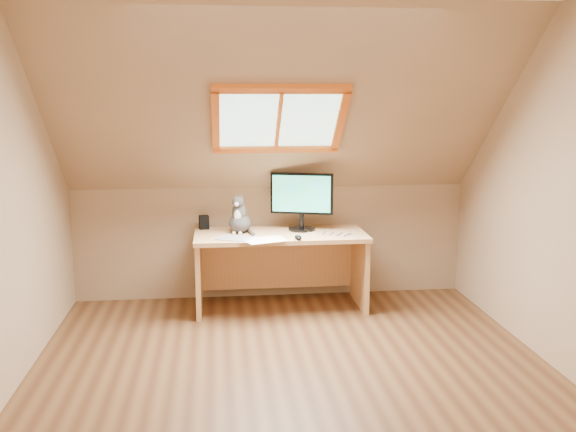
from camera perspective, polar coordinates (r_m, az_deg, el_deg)
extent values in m
plane|color=brown|center=(4.31, 0.61, -14.04)|extent=(3.50, 3.50, 0.00)
cube|color=tan|center=(2.27, 6.08, -4.72)|extent=(3.50, 0.02, 2.40)
cube|color=tan|center=(4.13, -24.21, 1.35)|extent=(0.02, 3.50, 2.40)
cube|color=tan|center=(4.52, 23.24, 2.15)|extent=(0.02, 3.50, 2.40)
cube|color=tan|center=(5.81, -1.49, -2.30)|extent=(3.50, 0.02, 1.00)
cube|color=tan|center=(4.89, -0.76, 9.47)|extent=(3.50, 1.56, 1.41)
cube|color=#B2E0CC|center=(4.97, -0.85, 8.68)|extent=(0.90, 0.53, 0.48)
cube|color=#EE5B16|center=(4.97, -0.85, 8.68)|extent=(1.02, 0.64, 0.59)
cube|color=#E2AB6B|center=(5.42, -0.68, -1.71)|extent=(1.44, 0.63, 0.04)
cube|color=#E2AB6B|center=(5.48, -7.93, -5.24)|extent=(0.04, 0.57, 0.62)
cube|color=#E2AB6B|center=(5.61, 6.40, -4.82)|extent=(0.04, 0.57, 0.62)
cube|color=#E2AB6B|center=(5.77, -0.96, -4.30)|extent=(1.34, 0.03, 0.44)
cylinder|color=black|center=(5.53, 1.22, -1.16)|extent=(0.23, 0.23, 0.02)
cylinder|color=black|center=(5.52, 1.23, -0.42)|extent=(0.04, 0.04, 0.12)
cube|color=black|center=(5.48, 1.24, 2.02)|extent=(0.53, 0.19, 0.35)
cube|color=#1B87B6|center=(5.45, 1.19, 1.98)|extent=(0.48, 0.15, 0.31)
ellipsoid|color=#403B39|center=(5.44, -4.31, -0.63)|extent=(0.24, 0.27, 0.16)
ellipsoid|color=#403B39|center=(5.41, -4.36, 0.32)|extent=(0.15, 0.15, 0.17)
ellipsoid|color=silver|center=(5.37, -4.51, 0.03)|extent=(0.07, 0.05, 0.10)
ellipsoid|color=#403B39|center=(5.36, -4.48, 1.28)|extent=(0.12, 0.11, 0.09)
sphere|color=silver|center=(5.32, -4.60, 1.04)|extent=(0.04, 0.04, 0.04)
cone|color=#403B39|center=(5.38, -4.76, 1.79)|extent=(0.05, 0.06, 0.06)
cone|color=#403B39|center=(5.36, -4.13, 1.77)|extent=(0.06, 0.05, 0.06)
cube|color=black|center=(5.62, -7.48, -0.56)|extent=(0.09, 0.09, 0.12)
cube|color=#B2B2B7|center=(5.21, -4.79, -1.98)|extent=(0.31, 0.28, 0.01)
ellipsoid|color=black|center=(5.17, 0.91, -1.92)|extent=(0.06, 0.11, 0.03)
cube|color=white|center=(5.15, -1.58, -2.15)|extent=(0.33, 0.27, 0.00)
cube|color=white|center=(5.15, -1.58, -2.13)|extent=(0.32, 0.24, 0.00)
cube|color=white|center=(5.15, -1.58, -2.12)|extent=(0.35, 0.30, 0.00)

